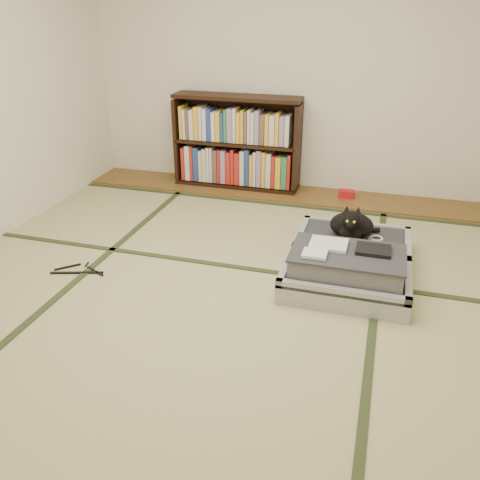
# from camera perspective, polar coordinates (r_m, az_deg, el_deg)

# --- Properties ---
(floor) EXTENTS (4.50, 4.50, 0.00)m
(floor) POSITION_cam_1_polar(r_m,az_deg,el_deg) (3.37, -2.51, -6.21)
(floor) COLOR tan
(floor) RESTS_ON ground
(wood_strip) EXTENTS (4.00, 0.50, 0.02)m
(wood_strip) POSITION_cam_1_polar(r_m,az_deg,el_deg) (5.11, 4.70, 5.30)
(wood_strip) COLOR brown
(wood_strip) RESTS_ON ground
(red_item) EXTENTS (0.15, 0.09, 0.07)m
(red_item) POSITION_cam_1_polar(r_m,az_deg,el_deg) (5.05, 11.90, 5.10)
(red_item) COLOR red
(red_item) RESTS_ON wood_strip
(room_shell) EXTENTS (4.50, 4.50, 4.50)m
(room_shell) POSITION_cam_1_polar(r_m,az_deg,el_deg) (2.88, -3.09, 19.35)
(room_shell) COLOR white
(room_shell) RESTS_ON ground
(tatami_borders) EXTENTS (4.00, 4.50, 0.01)m
(tatami_borders) POSITION_cam_1_polar(r_m,az_deg,el_deg) (3.77, -0.11, -2.37)
(tatami_borders) COLOR #2D381E
(tatami_borders) RESTS_ON ground
(bookcase) EXTENTS (1.26, 0.29, 0.92)m
(bookcase) POSITION_cam_1_polar(r_m,az_deg,el_deg) (5.16, -0.35, 10.72)
(bookcase) COLOR black
(bookcase) RESTS_ON wood_strip
(suitcase) EXTENTS (0.82, 1.10, 0.32)m
(suitcase) POSITION_cam_1_polar(r_m,az_deg,el_deg) (3.61, 12.10, -2.44)
(suitcase) COLOR #B2B2B7
(suitcase) RESTS_ON floor
(cat) EXTENTS (0.37, 0.37, 0.30)m
(cat) POSITION_cam_1_polar(r_m,az_deg,el_deg) (3.80, 12.43, 1.61)
(cat) COLOR black
(cat) RESTS_ON suitcase
(cable_coil) EXTENTS (0.11, 0.11, 0.03)m
(cable_coil) POSITION_cam_1_polar(r_m,az_deg,el_deg) (3.86, 15.00, 0.12)
(cable_coil) COLOR white
(cable_coil) RESTS_ON suitcase
(hanger) EXTENTS (0.38, 0.23, 0.01)m
(hanger) POSITION_cam_1_polar(r_m,az_deg,el_deg) (3.81, -17.61, -3.30)
(hanger) COLOR black
(hanger) RESTS_ON floor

